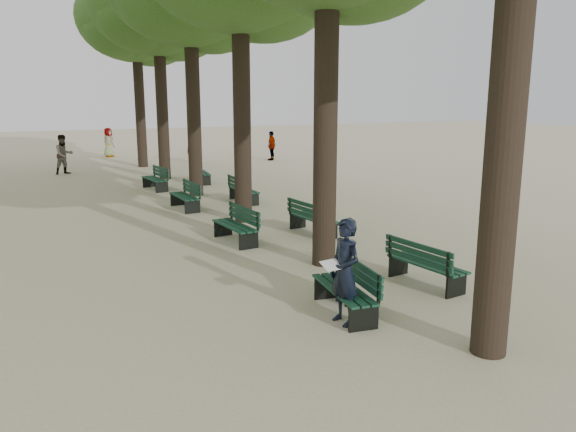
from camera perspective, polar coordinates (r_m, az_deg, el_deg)
name	(u,v)px	position (r m, az deg, el deg)	size (l,w,h in m)	color
ground	(333,322)	(9.68, 4.58, -10.67)	(120.00, 120.00, 0.00)	beige
tree_central_4	(157,4)	(26.68, -13.13, 20.21)	(6.00, 6.00, 9.95)	#33261C
tree_central_5	(135,18)	(31.53, -15.26, 18.80)	(6.00, 6.00, 9.95)	#33261C
bench_left_0	(344,299)	(9.96, 5.72, -8.36)	(0.81, 1.86, 0.92)	black
bench_left_1	(235,232)	(14.68, -5.39, -1.64)	(0.72, 1.84, 0.92)	black
bench_left_2	(185,201)	(19.21, -10.45, 1.47)	(0.65, 1.82, 0.92)	black
bench_left_3	(155,183)	(23.50, -13.36, 3.26)	(0.78, 1.85, 0.92)	black
bench_right_0	(426,272)	(11.66, 13.83, -5.57)	(0.78, 1.86, 0.92)	black
bench_right_1	(313,224)	(15.53, 2.55, -0.84)	(0.74, 1.85, 0.92)	black
bench_right_2	(244,195)	(20.23, -4.51, 2.17)	(0.57, 1.80, 0.92)	black
bench_right_3	(202,177)	(24.99, -8.77, 3.96)	(0.79, 1.86, 0.92)	black
man_with_map	(345,272)	(9.35, 5.78, -5.65)	(0.65, 0.75, 1.80)	black
pedestrian_d	(108,142)	(37.13, -17.77, 7.13)	(0.89, 0.36, 1.82)	#262628
pedestrian_c	(272,146)	(33.53, -1.68, 7.15)	(1.01, 0.35, 1.73)	#262628
pedestrian_b	(194,148)	(32.93, -9.58, 6.81)	(1.05, 0.33, 1.63)	#262628
pedestrian_a	(64,155)	(29.55, -21.81, 5.82)	(0.93, 0.38, 1.92)	#262628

